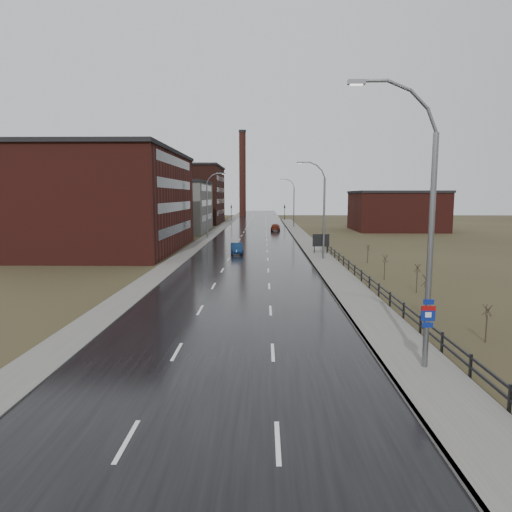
{
  "coord_description": "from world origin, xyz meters",
  "views": [
    {
      "loc": [
        1.87,
        -16.96,
        7.48
      ],
      "look_at": [
        1.27,
        16.78,
        3.0
      ],
      "focal_mm": 32.0,
      "sensor_mm": 36.0,
      "label": 1
    }
  ],
  "objects_px": {
    "billboard": "(321,241)",
    "car_far": "(275,227)",
    "car_near": "(237,249)",
    "streetlight_main": "(423,230)"
  },
  "relations": [
    {
      "from": "car_far",
      "to": "billboard",
      "type": "bearing_deg",
      "value": 101.54
    },
    {
      "from": "car_far",
      "to": "car_near",
      "type": "bearing_deg",
      "value": 85.57
    },
    {
      "from": "streetlight_main",
      "to": "billboard",
      "type": "xyz_separation_m",
      "value": [
        0.63,
        38.9,
        -4.3
      ]
    },
    {
      "from": "streetlight_main",
      "to": "car_far",
      "type": "distance_m",
      "value": 77.75
    },
    {
      "from": "car_far",
      "to": "streetlight_main",
      "type": "bearing_deg",
      "value": 97.51
    },
    {
      "from": "billboard",
      "to": "car_near",
      "type": "height_order",
      "value": "billboard"
    },
    {
      "from": "billboard",
      "to": "car_far",
      "type": "height_order",
      "value": "billboard"
    },
    {
      "from": "billboard",
      "to": "car_near",
      "type": "distance_m",
      "value": 10.83
    },
    {
      "from": "car_near",
      "to": "car_far",
      "type": "bearing_deg",
      "value": 75.09
    },
    {
      "from": "streetlight_main",
      "to": "billboard",
      "type": "height_order",
      "value": "streetlight_main"
    }
  ]
}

